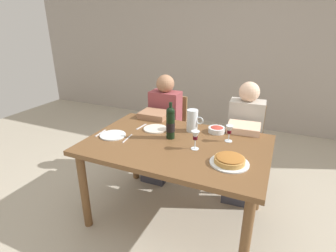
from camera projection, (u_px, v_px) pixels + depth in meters
The scene contains 19 objects.
ground_plane at pixel (175, 216), 2.48m from camera, with size 8.00×8.00×0.00m, color #B2A893.
back_wall at pixel (239, 41), 4.18m from camera, with size 8.00×0.10×2.80m, color #A3998E.
dining_table at pixel (176, 153), 2.23m from camera, with size 1.50×1.00×0.76m.
wine_bottle at pixel (171, 123), 2.24m from camera, with size 0.07×0.07×0.32m.
water_pitcher at pixel (192, 122), 2.40m from camera, with size 0.16×0.10×0.20m.
baked_tart at pixel (230, 160), 1.87m from camera, with size 0.28×0.28×0.06m.
salad_bowl at pixel (217, 129), 2.39m from camera, with size 0.15×0.15×0.05m.
wine_glass_left_diner at pixel (195, 136), 2.05m from camera, with size 0.07×0.07×0.15m.
wine_glass_right_diner at pixel (229, 131), 2.19m from camera, with size 0.06×0.06×0.14m.
dinner_plate_left_setting at pixel (113, 135), 2.33m from camera, with size 0.23×0.23×0.01m, color silver.
dinner_plate_right_setting at pixel (155, 129), 2.46m from camera, with size 0.22×0.22×0.01m, color silver.
fork_left_setting at pixel (101, 133), 2.38m from camera, with size 0.16×0.01×0.01m, color silver.
knife_left_setting at pixel (127, 138), 2.27m from camera, with size 0.18×0.01×0.01m, color silver.
knife_right_setting at pixel (170, 132), 2.41m from camera, with size 0.18×0.01×0.01m, color silver.
spoon_right_setting at pixel (141, 127), 2.52m from camera, with size 0.16×0.01×0.01m, color silver.
chair_left at pixel (169, 127), 3.22m from camera, with size 0.40×0.40×0.87m.
diner_left at pixel (161, 125), 2.97m from camera, with size 0.34×0.50×1.16m.
chair_right at pixel (244, 140), 2.88m from camera, with size 0.43×0.43×0.87m.
diner_right at pixel (243, 138), 2.63m from camera, with size 0.36×0.52×1.16m.
Camera 1 is at (0.75, -1.84, 1.70)m, focal length 28.20 mm.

